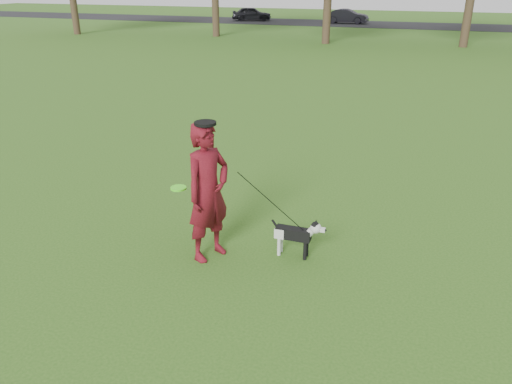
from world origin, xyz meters
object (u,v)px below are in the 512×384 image
at_px(dog, 297,233).
at_px(car_left, 252,14).
at_px(car_mid, 347,16).
at_px(man, 208,192).

bearing_deg(dog, car_left, 110.51).
distance_m(dog, car_mid, 40.32).
bearing_deg(man, car_left, 42.15).
xyz_separation_m(car_left, car_mid, (8.87, 0.00, -0.01)).
bearing_deg(car_left, man, -179.10).
bearing_deg(car_left, car_mid, -107.87).
bearing_deg(man, car_mid, 30.20).
xyz_separation_m(dog, car_mid, (-6.05, 39.87, 0.24)).
bearing_deg(car_left, dog, -177.36).
xyz_separation_m(dog, car_left, (-14.91, 39.87, 0.25)).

